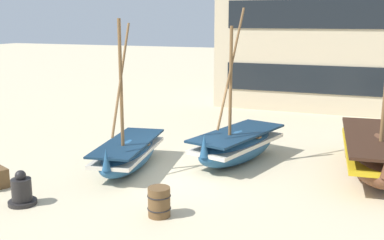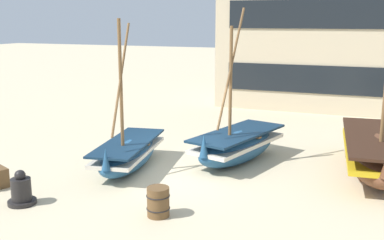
{
  "view_description": "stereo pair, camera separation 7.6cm",
  "coord_description": "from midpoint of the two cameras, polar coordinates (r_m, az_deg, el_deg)",
  "views": [
    {
      "loc": [
        5.16,
        -12.14,
        4.47
      ],
      "look_at": [
        0.0,
        1.0,
        1.4
      ],
      "focal_mm": 43.3,
      "sensor_mm": 36.0,
      "label": 1
    },
    {
      "loc": [
        5.23,
        -12.11,
        4.47
      ],
      "look_at": [
        0.0,
        1.0,
        1.4
      ],
      "focal_mm": 43.3,
      "sensor_mm": 36.0,
      "label": 2
    }
  ],
  "objects": [
    {
      "name": "ground_plane",
      "position": [
        13.93,
        -1.38,
        -6.45
      ],
      "size": [
        120.0,
        120.0,
        0.0
      ],
      "primitive_type": "plane",
      "color": "beige"
    },
    {
      "name": "fishing_boat_near_left",
      "position": [
        14.23,
        -7.71,
        -4.07
      ],
      "size": [
        1.85,
        3.79,
        4.51
      ],
      "color": "#23517A",
      "rests_on": "ground"
    },
    {
      "name": "fishing_boat_centre_large",
      "position": [
        14.63,
        21.99,
        -3.8
      ],
      "size": [
        2.32,
        5.26,
        5.66
      ],
      "color": "brown",
      "rests_on": "ground"
    },
    {
      "name": "fishing_boat_far_right",
      "position": [
        14.84,
        5.73,
        -3.09
      ],
      "size": [
        2.37,
        4.05,
        4.83
      ],
      "color": "#23517A",
      "rests_on": "ground"
    },
    {
      "name": "capstan_winch",
      "position": [
        12.26,
        -20.11,
        -8.23
      ],
      "size": [
        0.69,
        0.69,
        0.88
      ],
      "color": "black",
      "rests_on": "ground"
    },
    {
      "name": "wooden_barrel",
      "position": [
        10.88,
        -3.98,
        -10.02
      ],
      "size": [
        0.56,
        0.56,
        0.7
      ],
      "color": "brown",
      "rests_on": "ground"
    },
    {
      "name": "harbor_building_main",
      "position": [
        25.74,
        15.29,
        9.03
      ],
      "size": [
        9.85,
        6.08,
        6.39
      ],
      "color": "beige",
      "rests_on": "ground"
    }
  ]
}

